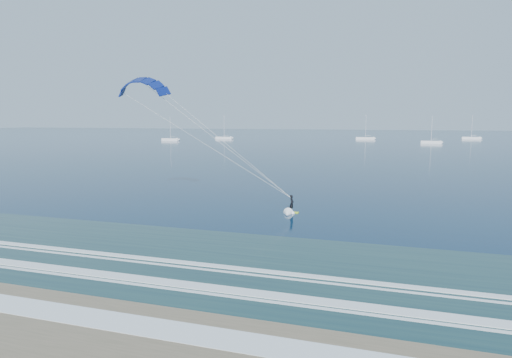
{
  "coord_description": "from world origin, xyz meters",
  "views": [
    {
      "loc": [
        17.97,
        -19.33,
        10.38
      ],
      "look_at": [
        3.41,
        24.81,
        4.29
      ],
      "focal_mm": 32.0,
      "sensor_mm": 36.0,
      "label": 1
    }
  ],
  "objects_px": {
    "kitesurfer_rig": "(217,140)",
    "sailboat_0": "(171,139)",
    "sailboat_3": "(431,142)",
    "sailboat_4": "(471,138)",
    "sailboat_1": "(224,138)",
    "sailboat_2": "(365,138)"
  },
  "relations": [
    {
      "from": "sailboat_2",
      "to": "sailboat_3",
      "type": "xyz_separation_m",
      "value": [
        30.46,
        -32.53,
        -0.0
      ]
    },
    {
      "from": "sailboat_1",
      "to": "sailboat_2",
      "type": "distance_m",
      "value": 74.07
    },
    {
      "from": "kitesurfer_rig",
      "to": "sailboat_3",
      "type": "distance_m",
      "value": 168.27
    },
    {
      "from": "sailboat_0",
      "to": "sailboat_4",
      "type": "bearing_deg",
      "value": 24.97
    },
    {
      "from": "sailboat_4",
      "to": "kitesurfer_rig",
      "type": "bearing_deg",
      "value": -103.3
    },
    {
      "from": "sailboat_1",
      "to": "sailboat_2",
      "type": "height_order",
      "value": "sailboat_2"
    },
    {
      "from": "sailboat_0",
      "to": "sailboat_4",
      "type": "height_order",
      "value": "sailboat_4"
    },
    {
      "from": "sailboat_0",
      "to": "sailboat_4",
      "type": "relative_size",
      "value": 0.94
    },
    {
      "from": "sailboat_0",
      "to": "sailboat_3",
      "type": "xyz_separation_m",
      "value": [
        119.83,
        11.96,
        0.0
      ]
    },
    {
      "from": "sailboat_0",
      "to": "sailboat_1",
      "type": "height_order",
      "value": "sailboat_1"
    },
    {
      "from": "sailboat_2",
      "to": "sailboat_0",
      "type": "bearing_deg",
      "value": -153.53
    },
    {
      "from": "sailboat_4",
      "to": "sailboat_0",
      "type": "bearing_deg",
      "value": -155.03
    },
    {
      "from": "sailboat_3",
      "to": "sailboat_4",
      "type": "relative_size",
      "value": 0.93
    },
    {
      "from": "sailboat_0",
      "to": "sailboat_4",
      "type": "xyz_separation_m",
      "value": [
        142.21,
        66.23,
        0.01
      ]
    },
    {
      "from": "sailboat_3",
      "to": "sailboat_4",
      "type": "distance_m",
      "value": 58.7
    },
    {
      "from": "sailboat_3",
      "to": "sailboat_0",
      "type": "bearing_deg",
      "value": -174.3
    },
    {
      "from": "kitesurfer_rig",
      "to": "sailboat_0",
      "type": "relative_size",
      "value": 1.64
    },
    {
      "from": "sailboat_0",
      "to": "sailboat_3",
      "type": "height_order",
      "value": "sailboat_0"
    },
    {
      "from": "sailboat_3",
      "to": "kitesurfer_rig",
      "type": "bearing_deg",
      "value": -100.13
    },
    {
      "from": "sailboat_0",
      "to": "sailboat_3",
      "type": "bearing_deg",
      "value": 5.7
    },
    {
      "from": "sailboat_1",
      "to": "sailboat_4",
      "type": "relative_size",
      "value": 0.99
    },
    {
      "from": "sailboat_2",
      "to": "sailboat_4",
      "type": "height_order",
      "value": "sailboat_2"
    }
  ]
}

